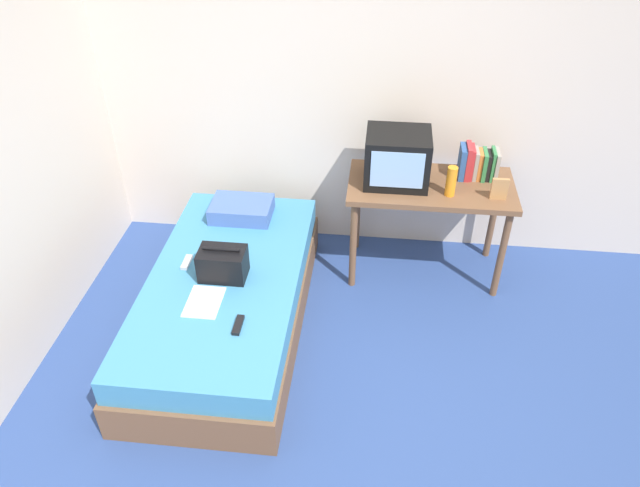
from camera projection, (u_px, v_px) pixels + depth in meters
The scene contains 13 objects.
ground_plane at pixel (338, 432), 3.45m from camera, with size 8.00×8.00×0.00m, color #2D4784.
wall_back at pixel (365, 84), 4.28m from camera, with size 5.20×0.10×2.60m, color beige.
bed at pixel (227, 300), 4.04m from camera, with size 1.00×2.00×0.44m.
desk at pixel (430, 196), 4.27m from camera, with size 1.16×0.60×0.76m.
tv at pixel (397, 158), 4.13m from camera, with size 0.44×0.39×0.36m.
water_bottle at pixel (451, 181), 4.02m from camera, with size 0.07×0.07×0.21m, color orange.
book_row at pixel (477, 163), 4.22m from camera, with size 0.27×0.17×0.25m.
picture_frame at pixel (499, 189), 4.00m from camera, with size 0.11×0.02×0.15m, color #B27F4C.
pillow at pixel (242, 209), 4.43m from camera, with size 0.44×0.31×0.12m, color #4766AD.
handbag at pixel (223, 264), 3.84m from camera, with size 0.30×0.20×0.22m.
magazine at pixel (204, 302), 3.69m from camera, with size 0.21×0.29×0.01m, color white.
remote_dark at pixel (238, 325), 3.52m from camera, with size 0.04×0.16×0.02m, color black.
remote_silver at pixel (187, 262), 4.00m from camera, with size 0.04×0.14×0.02m, color #B7B7BC.
Camera 1 is at (0.13, -2.14, 2.92)m, focal length 33.78 mm.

